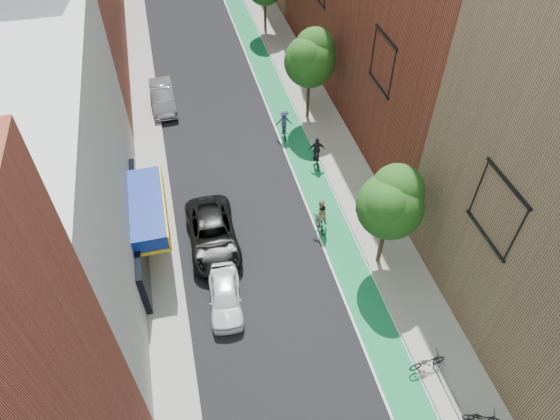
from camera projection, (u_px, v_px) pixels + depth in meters
bike_lane at (280, 106)px, 38.18m from camera, size 2.00×68.00×0.01m
sidewalk_left at (147, 124)px, 36.45m from camera, size 2.00×68.00×0.15m
sidewalk_right at (311, 100)px, 38.55m from camera, size 3.00×68.00×0.15m
building_left_white at (30, 184)px, 23.25m from camera, size 8.00×20.00×12.00m
tree_near at (391, 202)px, 24.32m from camera, size 3.40×3.36×6.42m
tree_mid at (311, 57)px, 33.61m from camera, size 3.55×3.53×6.74m
parked_car_white at (225, 296)px, 25.23m from camera, size 1.96×4.12×1.36m
parked_car_black at (213, 234)px, 27.99m from camera, size 2.71×5.78×1.60m
parked_car_silver at (163, 97)px, 37.61m from camera, size 1.77×4.84×1.59m
cyclist_lane_near at (320, 216)px, 28.65m from camera, size 0.96×1.54×2.23m
cyclist_lane_mid at (317, 154)px, 32.77m from camera, size 1.11×1.66×2.15m
cyclist_lane_far at (284, 125)px, 34.85m from camera, size 1.23×1.65×2.12m
parked_bike_near at (428, 362)px, 22.81m from camera, size 1.81×0.71×0.94m
parked_bike_far at (482, 417)px, 21.09m from camera, size 1.70×1.12×0.84m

